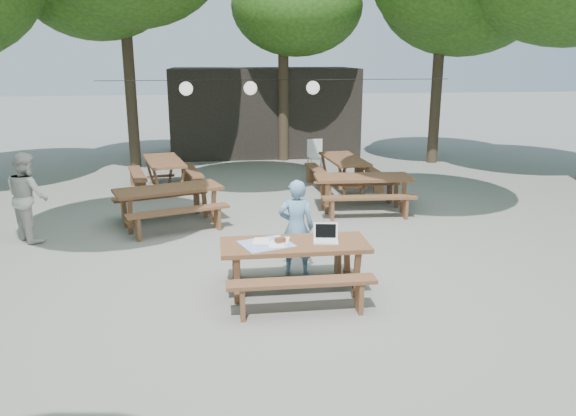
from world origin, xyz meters
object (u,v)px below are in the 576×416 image
(woman, at_px, (296,228))
(main_picnic_table, at_px, (295,268))
(picnic_table_nw, at_px, (169,206))
(second_person, at_px, (28,197))
(plastic_chair, at_px, (316,162))

(woman, bearing_deg, main_picnic_table, 87.16)
(main_picnic_table, bearing_deg, woman, 80.21)
(main_picnic_table, relative_size, woman, 1.37)
(picnic_table_nw, bearing_deg, second_person, 174.16)
(woman, xyz_separation_m, second_person, (-4.47, 2.22, 0.07))
(second_person, bearing_deg, woman, -155.56)
(picnic_table_nw, height_order, plastic_chair, plastic_chair)
(main_picnic_table, relative_size, plastic_chair, 2.22)
(main_picnic_table, distance_m, second_person, 5.28)
(picnic_table_nw, distance_m, woman, 3.50)
(main_picnic_table, distance_m, picnic_table_nw, 4.05)
(woman, bearing_deg, picnic_table_nw, -46.36)
(plastic_chair, bearing_deg, second_person, -142.66)
(main_picnic_table, relative_size, second_person, 1.26)
(second_person, xyz_separation_m, plastic_chair, (6.12, 5.38, -0.54))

